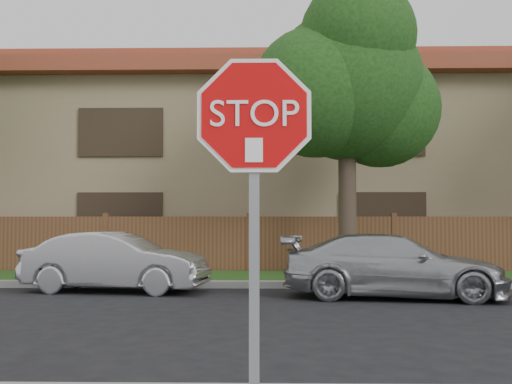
{
  "coord_description": "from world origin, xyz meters",
  "views": [
    {
      "loc": [
        0.52,
        -5.2,
        1.5
      ],
      "look_at": [
        0.44,
        -0.9,
        1.7
      ],
      "focal_mm": 42.0,
      "sensor_mm": 36.0,
      "label": 1
    }
  ],
  "objects": [
    {
      "name": "grass_strip",
      "position": [
        0.0,
        9.8,
        0.06
      ],
      "size": [
        70.0,
        3.0,
        0.12
      ],
      "primitive_type": "cube",
      "color": "#1E4714",
      "rests_on": "ground"
    },
    {
      "name": "far_curb",
      "position": [
        0.0,
        8.15,
        0.07
      ],
      "size": [
        70.0,
        0.3,
        0.15
      ],
      "primitive_type": "cube",
      "color": "gray",
      "rests_on": "ground"
    },
    {
      "name": "apartment_building",
      "position": [
        0.0,
        17.0,
        3.53
      ],
      "size": [
        35.2,
        9.2,
        7.2
      ],
      "color": "#96825D",
      "rests_on": "ground"
    },
    {
      "name": "tree_mid",
      "position": [
        2.52,
        9.57,
        4.87
      ],
      "size": [
        4.8,
        3.9,
        7.35
      ],
      "color": "#382B21",
      "rests_on": "ground"
    },
    {
      "name": "sedan_left",
      "position": [
        -2.66,
        7.32,
        0.63
      ],
      "size": [
        3.94,
        1.84,
        1.25
      ],
      "primitive_type": "imported",
      "rotation": [
        0.0,
        0.0,
        1.43
      ],
      "color": "#B1B1B6",
      "rests_on": "ground"
    },
    {
      "name": "stop_sign",
      "position": [
        0.44,
        -1.48,
        1.83
      ],
      "size": [
        1.01,
        0.13,
        2.55
      ],
      "color": "gray",
      "rests_on": "sidewalk_near"
    },
    {
      "name": "sedan_right",
      "position": [
        2.95,
        6.46,
        0.62
      ],
      "size": [
        4.45,
        2.32,
        1.23
      ],
      "primitive_type": "imported",
      "rotation": [
        0.0,
        0.0,
        1.43
      ],
      "color": "#A9ACB1",
      "rests_on": "ground"
    },
    {
      "name": "fence",
      "position": [
        0.0,
        11.4,
        0.8
      ],
      "size": [
        70.0,
        0.12,
        1.6
      ],
      "primitive_type": "cube",
      "color": "#57321E",
      "rests_on": "ground"
    }
  ]
}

